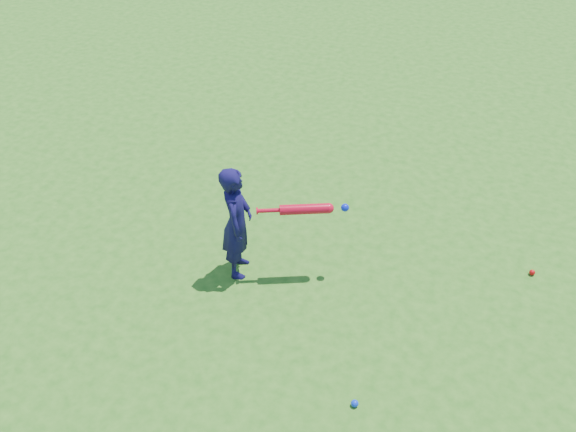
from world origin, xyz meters
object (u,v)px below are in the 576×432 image
at_px(ground_ball_red, 532,272).
at_px(ground_ball_blue, 355,403).
at_px(child, 237,222).
at_px(bat_swing, 308,209).

relative_size(ground_ball_red, ground_ball_blue, 0.95).
bearing_deg(ground_ball_red, child, -162.77).
height_order(child, ground_ball_blue, child).
bearing_deg(ground_ball_blue, ground_ball_red, 58.00).
distance_m(ground_ball_blue, bat_swing, 1.85).
bearing_deg(ground_ball_red, bat_swing, -162.93).
distance_m(child, bat_swing, 0.72).
bearing_deg(child, ground_ball_red, -87.41).
relative_size(child, ground_ball_blue, 19.64).
bearing_deg(ground_ball_blue, bat_swing, 120.91).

